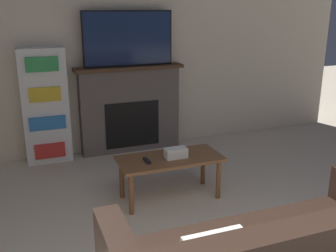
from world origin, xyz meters
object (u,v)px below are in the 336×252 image
Objects in this scene: coffee_table at (170,163)px; bookshelf at (45,106)px; tv at (128,39)px; fireplace at (130,108)px.

coffee_table is 0.73× the size of bookshelf.
bookshelf is (-1.08, -0.00, -0.79)m from tv.
coffee_table is (-0.01, -1.52, -0.20)m from fireplace.
fireplace is 1.00× the size of bookshelf.
fireplace is 1.53m from coffee_table.
tv is 0.82× the size of bookshelf.
tv is 1.12× the size of coffee_table.
bookshelf is at bearing -179.85° from tv.
tv is 1.87m from coffee_table.
tv is (-0.00, -0.02, 0.92)m from fireplace.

